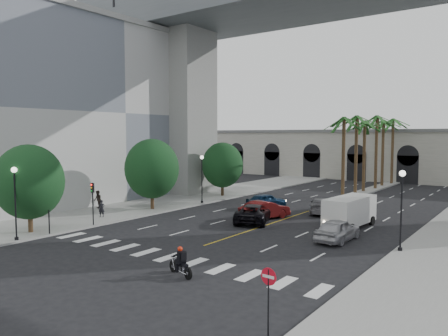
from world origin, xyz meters
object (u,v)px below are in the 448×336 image
(car_c, at_px, (254,213))
(pedestrian_b, at_px, (98,199))
(lamp_post_left_far, at_px, (202,175))
(pedestrian_a, at_px, (102,209))
(car_a, at_px, (338,230))
(car_d, at_px, (321,206))
(traffic_signal_near, at_px, (49,203))
(car_b, at_px, (265,210))
(motorcycle_rider, at_px, (181,263))
(car_e, at_px, (266,201))
(do_not_enter_sign, at_px, (269,287))
(lamp_post_right, at_px, (402,203))
(traffic_signal_far, at_px, (93,197))
(cargo_van, at_px, (350,211))
(lamp_post_left_near, at_px, (15,197))

(car_c, distance_m, pedestrian_b, 16.66)
(lamp_post_left_far, relative_size, pedestrian_a, 3.46)
(car_a, height_order, car_d, car_a)
(lamp_post_left_far, xyz_separation_m, car_c, (9.90, -5.12, -2.42))
(traffic_signal_near, xyz_separation_m, pedestrian_a, (-2.26, 6.66, -1.59))
(car_b, bearing_deg, motorcycle_rider, 121.39)
(car_e, bearing_deg, do_not_enter_sign, 140.73)
(lamp_post_right, distance_m, traffic_signal_far, 23.62)
(do_not_enter_sign, bearing_deg, traffic_signal_far, 162.09)
(car_b, relative_size, pedestrian_a, 3.24)
(lamp_post_right, distance_m, pedestrian_b, 29.19)
(traffic_signal_near, height_order, do_not_enter_sign, traffic_signal_near)
(pedestrian_a, bearing_deg, do_not_enter_sign, -58.72)
(car_d, bearing_deg, traffic_signal_near, 37.78)
(traffic_signal_near, xyz_separation_m, do_not_enter_sign, (21.80, -4.83, -0.54))
(car_e, bearing_deg, car_a, 160.96)
(lamp_post_left_far, relative_size, cargo_van, 0.89)
(car_d, bearing_deg, do_not_enter_sign, 88.54)
(car_c, relative_size, car_d, 1.10)
(traffic_signal_near, bearing_deg, car_e, 71.42)
(lamp_post_right, height_order, car_b, lamp_post_right)
(traffic_signal_far, height_order, pedestrian_b, traffic_signal_far)
(lamp_post_left_near, bearing_deg, car_c, 58.06)
(pedestrian_a, bearing_deg, motorcycle_rider, -58.72)
(traffic_signal_near, relative_size, motorcycle_rider, 1.69)
(lamp_post_left_near, relative_size, traffic_signal_far, 1.47)
(lamp_post_right, bearing_deg, motorcycle_rider, -125.46)
(lamp_post_left_far, distance_m, cargo_van, 17.64)
(lamp_post_left_near, relative_size, pedestrian_b, 2.94)
(car_d, bearing_deg, motorcycle_rider, 73.20)
(car_b, bearing_deg, car_d, -101.86)
(car_b, distance_m, do_not_enter_sign, 23.41)
(lamp_post_left_far, height_order, car_b, lamp_post_left_far)
(do_not_enter_sign, bearing_deg, traffic_signal_near, 171.65)
(car_a, xyz_separation_m, cargo_van, (-0.92, 4.95, 0.59))
(traffic_signal_far, height_order, motorcycle_rider, traffic_signal_far)
(lamp_post_right, height_order, motorcycle_rider, lamp_post_right)
(car_b, relative_size, pedestrian_b, 2.75)
(car_d, bearing_deg, car_e, -16.64)
(cargo_van, bearing_deg, do_not_enter_sign, -73.58)
(car_e, xyz_separation_m, cargo_van, (10.41, -4.31, 0.64))
(motorcycle_rider, xyz_separation_m, pedestrian_a, (-16.59, 7.92, 0.20))
(lamp_post_left_far, height_order, pedestrian_a, lamp_post_left_far)
(car_e, xyz_separation_m, pedestrian_a, (-9.15, -13.82, 0.16))
(lamp_post_left_far, height_order, car_d, lamp_post_left_far)
(pedestrian_a, bearing_deg, lamp_post_right, -24.46)
(lamp_post_left_near, relative_size, car_d, 1.03)
(traffic_signal_near, relative_size, car_d, 0.70)
(motorcycle_rider, distance_m, car_c, 15.32)
(car_a, height_order, car_b, car_b)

